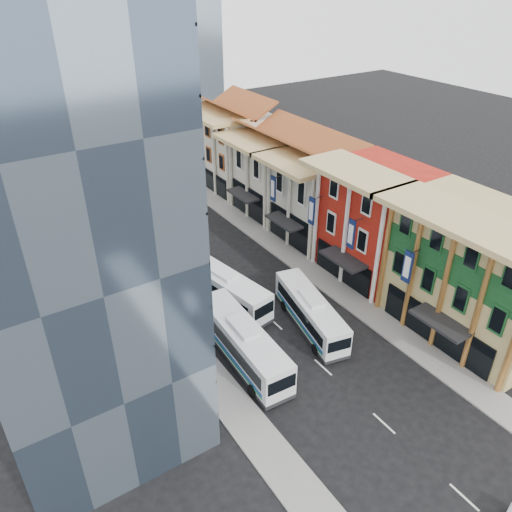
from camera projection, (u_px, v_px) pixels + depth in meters
ground at (394, 433)px, 35.98m from camera, size 200.00×200.00×0.00m
sidewalk_right at (302, 264)px, 55.77m from camera, size 3.00×90.00×0.15m
sidewalk_left at (161, 314)px, 47.82m from camera, size 3.00×90.00×0.15m
shophouse_tan at (476, 274)px, 43.06m from camera, size 8.00×14.00×12.00m
shophouse_red at (376, 221)px, 51.70m from camera, size 8.00×10.00×12.00m
shophouse_cream_near at (318, 199)px, 59.06m from camera, size 8.00×9.00×10.00m
shophouse_cream_mid at (274, 175)px, 65.55m from camera, size 8.00×9.00×10.00m
shophouse_cream_far at (233, 149)px, 72.86m from camera, size 8.00×12.00×11.00m
office_tower at (42, 204)px, 34.05m from camera, size 12.00×26.00×30.00m
office_block_far at (19, 194)px, 55.19m from camera, size 10.00×18.00×14.00m
bus_left_near at (243, 342)px, 41.54m from camera, size 3.41×12.14×3.85m
bus_left_far at (223, 287)px, 48.67m from camera, size 4.67×11.89×3.72m
bus_right at (311, 312)px, 45.50m from camera, size 4.69×11.01×3.44m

